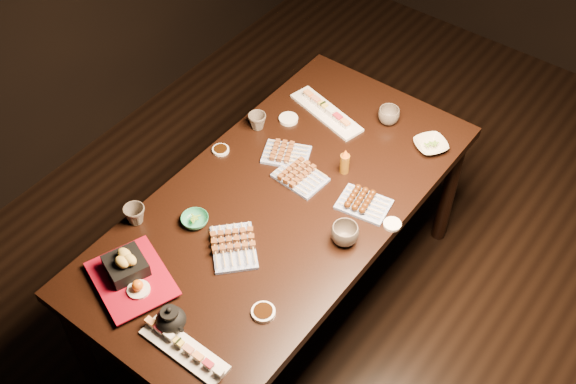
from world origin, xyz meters
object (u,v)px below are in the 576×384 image
(teacup_far_right, at_px, (389,116))
(yakitori_plate_right, at_px, (233,244))
(sushi_platter_near, at_px, (184,347))
(condiment_bottle, at_px, (345,161))
(edamame_bowl_green, at_px, (195,220))
(yakitori_plate_center, at_px, (300,174))
(dining_table, at_px, (281,258))
(edamame_bowl_cream, at_px, (431,145))
(tempura_tray, at_px, (130,273))
(teacup_mid_right, at_px, (345,234))
(yakitori_plate_left, at_px, (286,152))
(teacup_near_left, at_px, (135,215))
(teapot, at_px, (170,318))
(sushi_platter_far, at_px, (326,110))
(teacup_far_left, at_px, (257,121))

(teacup_far_right, bearing_deg, yakitori_plate_right, -95.21)
(sushi_platter_near, height_order, condiment_bottle, condiment_bottle)
(edamame_bowl_green, bearing_deg, yakitori_plate_right, -1.91)
(yakitori_plate_center, distance_m, yakitori_plate_right, 0.45)
(dining_table, relative_size, yakitori_plate_center, 8.72)
(edamame_bowl_cream, relative_size, tempura_tray, 0.44)
(teacup_mid_right, bearing_deg, teacup_far_right, 108.37)
(dining_table, bearing_deg, yakitori_plate_left, 130.38)
(dining_table, bearing_deg, edamame_bowl_cream, 71.10)
(teacup_near_left, distance_m, condiment_bottle, 0.89)
(teacup_mid_right, height_order, teapot, teapot)
(teacup_far_right, bearing_deg, sushi_platter_far, -154.02)
(sushi_platter_far, distance_m, tempura_tray, 1.20)
(edamame_bowl_cream, bearing_deg, sushi_platter_far, -169.47)
(teacup_mid_right, bearing_deg, teacup_far_left, 156.01)
(teacup_near_left, bearing_deg, sushi_platter_far, 76.64)
(sushi_platter_near, bearing_deg, yakitori_plate_right, 108.94)
(yakitori_plate_left, distance_m, teacup_near_left, 0.70)
(tempura_tray, height_order, teacup_mid_right, tempura_tray)
(dining_table, height_order, teacup_near_left, teacup_near_left)
(teacup_near_left, xyz_separation_m, teacup_mid_right, (0.72, 0.42, 0.00))
(dining_table, xyz_separation_m, edamame_bowl_green, (-0.20, -0.29, 0.39))
(teacup_near_left, bearing_deg, teacup_far_right, 66.22)
(edamame_bowl_green, distance_m, teacup_mid_right, 0.60)
(yakitori_plate_center, distance_m, teacup_far_right, 0.54)
(sushi_platter_near, relative_size, teapot, 2.69)
(teacup_mid_right, relative_size, teapot, 0.84)
(sushi_platter_far, height_order, teacup_near_left, teacup_near_left)
(sushi_platter_far, xyz_separation_m, yakitori_plate_left, (0.02, -0.33, 0.00))
(edamame_bowl_cream, bearing_deg, tempura_tray, -112.11)
(sushi_platter_near, xyz_separation_m, yakitori_plate_center, (-0.17, 0.90, 0.01))
(sushi_platter_far, bearing_deg, teacup_far_left, 67.50)
(teapot, bearing_deg, teacup_near_left, 160.82)
(dining_table, xyz_separation_m, yakitori_plate_right, (0.00, -0.30, 0.40))
(sushi_platter_far, distance_m, teapot, 1.27)
(dining_table, distance_m, teacup_near_left, 0.72)
(condiment_bottle, bearing_deg, sushi_platter_far, 136.92)
(edamame_bowl_cream, height_order, teacup_near_left, teacup_near_left)
(tempura_tray, relative_size, condiment_bottle, 2.55)
(dining_table, distance_m, yakitori_plate_center, 0.43)
(edamame_bowl_green, relative_size, teacup_near_left, 1.27)
(yakitori_plate_right, height_order, teacup_far_right, teacup_far_right)
(yakitori_plate_right, distance_m, yakitori_plate_left, 0.55)
(sushi_platter_near, xyz_separation_m, edamame_bowl_green, (-0.36, 0.45, -0.00))
(condiment_bottle, bearing_deg, teacup_far_right, 92.41)
(edamame_bowl_cream, height_order, condiment_bottle, condiment_bottle)
(teapot, bearing_deg, teacup_far_right, 99.91)
(edamame_bowl_green, bearing_deg, teacup_far_left, 104.64)
(teacup_near_left, relative_size, teapot, 0.67)
(yakitori_plate_center, relative_size, teapot, 1.60)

